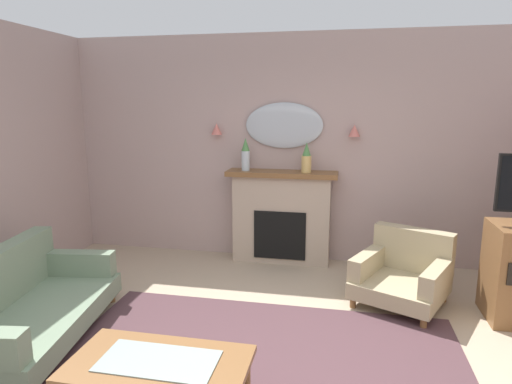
{
  "coord_description": "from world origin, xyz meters",
  "views": [
    {
      "loc": [
        0.59,
        -2.63,
        1.98
      ],
      "look_at": [
        -0.27,
        1.63,
        1.1
      ],
      "focal_mm": 30.83,
      "sensor_mm": 36.0,
      "label": 1
    }
  ],
  "objects_px": {
    "fireplace": "(281,218)",
    "wall_sconce_right": "(354,131)",
    "coffee_table": "(159,370)",
    "mantel_vase_left": "(306,159)",
    "floral_couch": "(22,305)",
    "mantel_vase_centre": "(246,154)",
    "wall_mirror": "(284,125)",
    "wall_sconce_left": "(217,129)",
    "armchair_by_coffee_table": "(404,273)"
  },
  "relations": [
    {
      "from": "mantel_vase_left",
      "to": "wall_sconce_left",
      "type": "xyz_separation_m",
      "value": [
        -1.15,
        0.12,
        0.33
      ]
    },
    {
      "from": "wall_sconce_left",
      "to": "wall_sconce_right",
      "type": "bearing_deg",
      "value": 0.0
    },
    {
      "from": "fireplace",
      "to": "floral_couch",
      "type": "bearing_deg",
      "value": -128.57
    },
    {
      "from": "fireplace",
      "to": "floral_couch",
      "type": "height_order",
      "value": "fireplace"
    },
    {
      "from": "mantel_vase_left",
      "to": "wall_mirror",
      "type": "xyz_separation_m",
      "value": [
        -0.3,
        0.17,
        0.38
      ]
    },
    {
      "from": "mantel_vase_left",
      "to": "wall_sconce_right",
      "type": "distance_m",
      "value": 0.65
    },
    {
      "from": "wall_mirror",
      "to": "wall_sconce_left",
      "type": "distance_m",
      "value": 0.85
    },
    {
      "from": "fireplace",
      "to": "mantel_vase_left",
      "type": "xyz_separation_m",
      "value": [
        0.3,
        -0.03,
        0.76
      ]
    },
    {
      "from": "wall_mirror",
      "to": "armchair_by_coffee_table",
      "type": "xyz_separation_m",
      "value": [
        1.38,
        -1.05,
        -1.4
      ]
    },
    {
      "from": "fireplace",
      "to": "coffee_table",
      "type": "height_order",
      "value": "fireplace"
    },
    {
      "from": "fireplace",
      "to": "mantel_vase_left",
      "type": "bearing_deg",
      "value": -5.39
    },
    {
      "from": "floral_couch",
      "to": "coffee_table",
      "type": "bearing_deg",
      "value": -24.98
    },
    {
      "from": "mantel_vase_left",
      "to": "coffee_table",
      "type": "height_order",
      "value": "mantel_vase_left"
    },
    {
      "from": "mantel_vase_centre",
      "to": "mantel_vase_left",
      "type": "relative_size",
      "value": 1.12
    },
    {
      "from": "wall_sconce_right",
      "to": "floral_couch",
      "type": "xyz_separation_m",
      "value": [
        -2.71,
        -2.42,
        -1.34
      ]
    },
    {
      "from": "wall_mirror",
      "to": "floral_couch",
      "type": "bearing_deg",
      "value": -126.93
    },
    {
      "from": "floral_couch",
      "to": "mantel_vase_left",
      "type": "bearing_deg",
      "value": 46.84
    },
    {
      "from": "wall_sconce_left",
      "to": "armchair_by_coffee_table",
      "type": "xyz_separation_m",
      "value": [
        2.23,
        -1.0,
        -1.35
      ]
    },
    {
      "from": "wall_sconce_left",
      "to": "floral_couch",
      "type": "height_order",
      "value": "wall_sconce_left"
    },
    {
      "from": "coffee_table",
      "to": "armchair_by_coffee_table",
      "type": "height_order",
      "value": "armchair_by_coffee_table"
    },
    {
      "from": "fireplace",
      "to": "wall_sconce_right",
      "type": "distance_m",
      "value": 1.38
    },
    {
      "from": "mantel_vase_centre",
      "to": "floral_couch",
      "type": "distance_m",
      "value": 2.89
    },
    {
      "from": "fireplace",
      "to": "wall_sconce_left",
      "type": "height_order",
      "value": "wall_sconce_left"
    },
    {
      "from": "wall_sconce_left",
      "to": "wall_sconce_right",
      "type": "distance_m",
      "value": 1.7
    },
    {
      "from": "floral_couch",
      "to": "wall_sconce_right",
      "type": "bearing_deg",
      "value": 41.8
    },
    {
      "from": "fireplace",
      "to": "wall_mirror",
      "type": "xyz_separation_m",
      "value": [
        0.0,
        0.14,
        1.14
      ]
    },
    {
      "from": "fireplace",
      "to": "wall_sconce_right",
      "type": "relative_size",
      "value": 9.71
    },
    {
      "from": "floral_couch",
      "to": "armchair_by_coffee_table",
      "type": "xyz_separation_m",
      "value": [
        3.23,
        1.42,
        -0.01
      ]
    },
    {
      "from": "mantel_vase_left",
      "to": "floral_couch",
      "type": "bearing_deg",
      "value": -133.16
    },
    {
      "from": "wall_mirror",
      "to": "floral_couch",
      "type": "relative_size",
      "value": 0.53
    },
    {
      "from": "mantel_vase_left",
      "to": "coffee_table",
      "type": "relative_size",
      "value": 0.33
    },
    {
      "from": "wall_sconce_left",
      "to": "armchair_by_coffee_table",
      "type": "relative_size",
      "value": 0.13
    },
    {
      "from": "mantel_vase_centre",
      "to": "floral_couch",
      "type": "relative_size",
      "value": 0.22
    },
    {
      "from": "wall_sconce_left",
      "to": "coffee_table",
      "type": "height_order",
      "value": "wall_sconce_left"
    },
    {
      "from": "wall_sconce_right",
      "to": "armchair_by_coffee_table",
      "type": "height_order",
      "value": "wall_sconce_right"
    },
    {
      "from": "mantel_vase_centre",
      "to": "mantel_vase_left",
      "type": "height_order",
      "value": "mantel_vase_centre"
    },
    {
      "from": "coffee_table",
      "to": "mantel_vase_left",
      "type": "bearing_deg",
      "value": 78.4
    },
    {
      "from": "mantel_vase_left",
      "to": "wall_sconce_right",
      "type": "height_order",
      "value": "wall_sconce_right"
    },
    {
      "from": "wall_sconce_right",
      "to": "wall_sconce_left",
      "type": "bearing_deg",
      "value": 180.0
    },
    {
      "from": "coffee_table",
      "to": "mantel_vase_centre",
      "type": "bearing_deg",
      "value": 92.5
    },
    {
      "from": "fireplace",
      "to": "wall_sconce_left",
      "type": "distance_m",
      "value": 1.38
    },
    {
      "from": "mantel_vase_centre",
      "to": "floral_couch",
      "type": "bearing_deg",
      "value": -121.44
    },
    {
      "from": "mantel_vase_left",
      "to": "wall_mirror",
      "type": "relative_size",
      "value": 0.38
    },
    {
      "from": "wall_sconce_left",
      "to": "coffee_table",
      "type": "bearing_deg",
      "value": -80.38
    },
    {
      "from": "mantel_vase_left",
      "to": "floral_couch",
      "type": "relative_size",
      "value": 0.2
    },
    {
      "from": "wall_mirror",
      "to": "wall_sconce_right",
      "type": "height_order",
      "value": "wall_mirror"
    },
    {
      "from": "coffee_table",
      "to": "armchair_by_coffee_table",
      "type": "distance_m",
      "value": 2.73
    },
    {
      "from": "floral_couch",
      "to": "mantel_vase_centre",
      "type": "bearing_deg",
      "value": 58.56
    },
    {
      "from": "fireplace",
      "to": "coffee_table",
      "type": "bearing_deg",
      "value": -95.98
    },
    {
      "from": "wall_mirror",
      "to": "floral_couch",
      "type": "distance_m",
      "value": 3.39
    }
  ]
}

